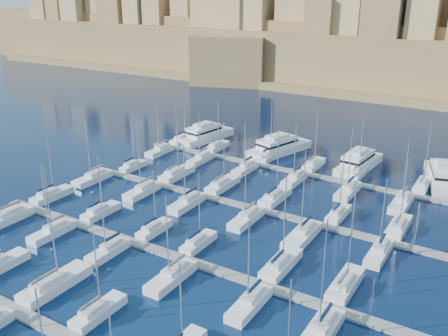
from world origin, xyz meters
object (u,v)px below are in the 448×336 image
Objects in this scene: sailboat_2 at (55,284)px; motor_yacht_d at (443,176)px; motor_yacht_b at (278,147)px; motor_yacht_a at (205,134)px; motor_yacht_c at (358,162)px.

sailboat_2 reaches higher than motor_yacht_d.
motor_yacht_b is 38.69m from motor_yacht_d.
sailboat_2 is 72.68m from motor_yacht_a.
motor_yacht_a is 0.96× the size of motor_yacht_d.
motor_yacht_a is (-20.97, 69.58, 0.93)m from sailboat_2.
motor_yacht_a is 1.05× the size of motor_yacht_c.
motor_yacht_b is 20.71m from motor_yacht_c.
motor_yacht_d is at bearing 2.09° from motor_yacht_c.
motor_yacht_c is at bearing -177.91° from motor_yacht_d.
motor_yacht_a is 60.50m from motor_yacht_d.
motor_yacht_b is at bearing 177.65° from motor_yacht_c.
motor_yacht_b is at bearing 1.37° from motor_yacht_a.
motor_yacht_c is (20.70, -0.85, 0.00)m from motor_yacht_b.
motor_yacht_b is at bearing 89.32° from sailboat_2.
motor_yacht_a is at bearing 179.56° from motor_yacht_c.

